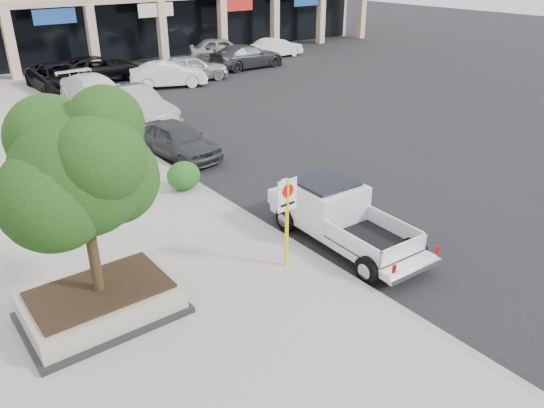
{
  "coord_description": "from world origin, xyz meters",
  "views": [
    {
      "loc": [
        -9.48,
        -8.35,
        7.11
      ],
      "look_at": [
        -1.92,
        1.5,
        1.22
      ],
      "focal_mm": 35.0,
      "sensor_mm": 36.0,
      "label": 1
    }
  ],
  "objects_px": {
    "planter": "(102,303)",
    "no_parking_sign": "(287,211)",
    "planter_tree": "(84,169)",
    "curb_car_c": "(96,92)",
    "lot_car_c": "(247,56)",
    "curb_car_a": "(178,140)",
    "curb_car_b": "(134,106)",
    "lot_car_b": "(168,75)",
    "lot_car_d": "(98,69)",
    "pickup_truck": "(346,219)",
    "curb_car_d": "(61,78)",
    "lot_car_f": "(276,48)",
    "lot_car_a": "(191,68)",
    "lot_car_e": "(222,49)"
  },
  "relations": [
    {
      "from": "planter",
      "to": "lot_car_e",
      "type": "bearing_deg",
      "value": 52.55
    },
    {
      "from": "curb_car_a",
      "to": "curb_car_b",
      "type": "height_order",
      "value": "curb_car_b"
    },
    {
      "from": "curb_car_d",
      "to": "lot_car_d",
      "type": "xyz_separation_m",
      "value": [
        2.73,
        1.48,
        -0.03
      ]
    },
    {
      "from": "curb_car_c",
      "to": "lot_car_d",
      "type": "distance_m",
      "value": 6.42
    },
    {
      "from": "lot_car_c",
      "to": "pickup_truck",
      "type": "bearing_deg",
      "value": 149.77
    },
    {
      "from": "planter_tree",
      "to": "curb_car_c",
      "type": "bearing_deg",
      "value": 69.7
    },
    {
      "from": "planter",
      "to": "curb_car_a",
      "type": "height_order",
      "value": "curb_car_a"
    },
    {
      "from": "curb_car_b",
      "to": "curb_car_d",
      "type": "distance_m",
      "value": 8.35
    },
    {
      "from": "curb_car_c",
      "to": "lot_car_f",
      "type": "relative_size",
      "value": 1.29
    },
    {
      "from": "no_parking_sign",
      "to": "planter",
      "type": "bearing_deg",
      "value": 169.33
    },
    {
      "from": "lot_car_d",
      "to": "pickup_truck",
      "type": "bearing_deg",
      "value": 174.36
    },
    {
      "from": "planter",
      "to": "lot_car_b",
      "type": "height_order",
      "value": "lot_car_b"
    },
    {
      "from": "curb_car_a",
      "to": "lot_car_b",
      "type": "xyz_separation_m",
      "value": [
        5.26,
        10.85,
        0.03
      ]
    },
    {
      "from": "no_parking_sign",
      "to": "curb_car_c",
      "type": "relative_size",
      "value": 0.42
    },
    {
      "from": "no_parking_sign",
      "to": "curb_car_d",
      "type": "height_order",
      "value": "no_parking_sign"
    },
    {
      "from": "pickup_truck",
      "to": "curb_car_a",
      "type": "distance_m",
      "value": 8.79
    },
    {
      "from": "no_parking_sign",
      "to": "lot_car_c",
      "type": "distance_m",
      "value": 25.68
    },
    {
      "from": "pickup_truck",
      "to": "planter",
      "type": "bearing_deg",
      "value": 175.34
    },
    {
      "from": "curb_car_c",
      "to": "lot_car_a",
      "type": "height_order",
      "value": "curb_car_c"
    },
    {
      "from": "lot_car_b",
      "to": "curb_car_a",
      "type": "bearing_deg",
      "value": 174.7
    },
    {
      "from": "pickup_truck",
      "to": "lot_car_d",
      "type": "height_order",
      "value": "pickup_truck"
    },
    {
      "from": "curb_car_a",
      "to": "lot_car_e",
      "type": "bearing_deg",
      "value": 45.78
    },
    {
      "from": "planter_tree",
      "to": "lot_car_e",
      "type": "bearing_deg",
      "value": 52.57
    },
    {
      "from": "pickup_truck",
      "to": "lot_car_c",
      "type": "distance_m",
      "value": 24.57
    },
    {
      "from": "lot_car_f",
      "to": "curb_car_a",
      "type": "bearing_deg",
      "value": 130.22
    },
    {
      "from": "lot_car_b",
      "to": "curb_car_b",
      "type": "bearing_deg",
      "value": 161.36
    },
    {
      "from": "planter_tree",
      "to": "curb_car_d",
      "type": "distance_m",
      "value": 22.19
    },
    {
      "from": "curb_car_b",
      "to": "lot_car_b",
      "type": "height_order",
      "value": "curb_car_b"
    },
    {
      "from": "lot_car_e",
      "to": "pickup_truck",
      "type": "bearing_deg",
      "value": 177.8
    },
    {
      "from": "planter",
      "to": "lot_car_f",
      "type": "xyz_separation_m",
      "value": [
        22.44,
        22.82,
        0.22
      ]
    },
    {
      "from": "planter_tree",
      "to": "lot_car_b",
      "type": "distance_m",
      "value": 22.01
    },
    {
      "from": "no_parking_sign",
      "to": "lot_car_f",
      "type": "xyz_separation_m",
      "value": [
        18.11,
        23.63,
        -0.94
      ]
    },
    {
      "from": "curb_car_b",
      "to": "curb_car_c",
      "type": "relative_size",
      "value": 0.93
    },
    {
      "from": "planter",
      "to": "no_parking_sign",
      "type": "distance_m",
      "value": 4.56
    },
    {
      "from": "curb_car_a",
      "to": "curb_car_b",
      "type": "bearing_deg",
      "value": 77.27
    },
    {
      "from": "lot_car_a",
      "to": "lot_car_b",
      "type": "xyz_separation_m",
      "value": [
        -1.94,
        -0.73,
        -0.05
      ]
    },
    {
      "from": "planter_tree",
      "to": "curb_car_d",
      "type": "relative_size",
      "value": 0.71
    },
    {
      "from": "lot_car_a",
      "to": "lot_car_d",
      "type": "bearing_deg",
      "value": 67.49
    },
    {
      "from": "planter_tree",
      "to": "curb_car_b",
      "type": "distance_m",
      "value": 14.7
    },
    {
      "from": "planter",
      "to": "lot_car_c",
      "type": "height_order",
      "value": "lot_car_c"
    },
    {
      "from": "lot_car_d",
      "to": "curb_car_b",
      "type": "bearing_deg",
      "value": 168.05
    },
    {
      "from": "lot_car_c",
      "to": "curb_car_a",
      "type": "bearing_deg",
      "value": 135.0
    },
    {
      "from": "planter",
      "to": "lot_car_d",
      "type": "bearing_deg",
      "value": 69.07
    },
    {
      "from": "curb_car_c",
      "to": "lot_car_c",
      "type": "relative_size",
      "value": 1.01
    },
    {
      "from": "no_parking_sign",
      "to": "lot_car_c",
      "type": "bearing_deg",
      "value": 57.04
    },
    {
      "from": "planter",
      "to": "curb_car_c",
      "type": "bearing_deg",
      "value": 69.47
    },
    {
      "from": "planter_tree",
      "to": "no_parking_sign",
      "type": "height_order",
      "value": "planter_tree"
    },
    {
      "from": "curb_car_c",
      "to": "curb_car_d",
      "type": "relative_size",
      "value": 0.96
    },
    {
      "from": "lot_car_d",
      "to": "lot_car_b",
      "type": "bearing_deg",
      "value": -146.38
    },
    {
      "from": "planter",
      "to": "curb_car_b",
      "type": "height_order",
      "value": "curb_car_b"
    }
  ]
}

